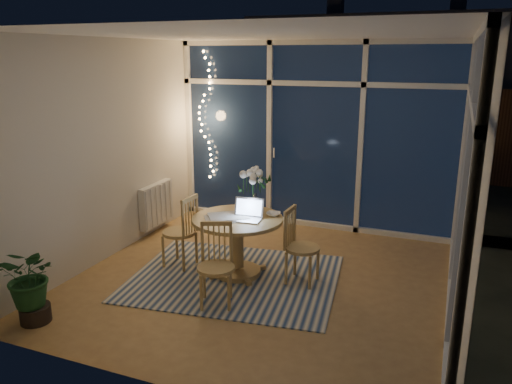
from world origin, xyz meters
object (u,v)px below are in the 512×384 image
potted_plant (32,284)px  chair_left (179,231)px  dining_table (238,247)px  chair_front (216,266)px  flower_vase (255,202)px  chair_right (303,246)px  laptop (246,210)px

potted_plant → chair_left: bearing=69.4°
dining_table → chair_front: 0.73m
flower_vase → chair_right: bearing=-20.5°
chair_left → potted_plant: bearing=-16.9°
chair_front → chair_left: bearing=118.0°
chair_right → dining_table: bearing=99.2°
chair_front → potted_plant: (-1.43, -0.91, -0.04)m
laptop → chair_front: bearing=-97.5°
laptop → flower_vase: (-0.04, 0.36, -0.01)m
dining_table → laptop: laptop is taller
dining_table → chair_front: size_ratio=1.19×
dining_table → potted_plant: size_ratio=1.32×
chair_front → laptop: (0.03, 0.68, 0.38)m
dining_table → laptop: (0.12, -0.04, 0.46)m
chair_left → potted_plant: size_ratio=1.16×
chair_left → chair_front: bearing=53.0°
chair_right → flower_vase: 0.78m
potted_plant → flower_vase: bearing=53.9°
chair_front → flower_vase: bearing=68.9°
chair_front → potted_plant: size_ratio=1.11×
dining_table → laptop: size_ratio=3.08×
chair_right → chair_front: bearing=144.6°
chair_front → flower_vase: flower_vase is taller
laptop → potted_plant: bearing=-137.3°
dining_table → chair_left: size_ratio=1.14×
chair_right → potted_plant: 2.68m
chair_left → chair_front: chair_left is taller
chair_left → chair_right: size_ratio=1.04×
dining_table → chair_left: chair_left is taller
chair_front → laptop: 0.78m
dining_table → chair_front: (0.09, -0.73, 0.08)m
chair_front → chair_right: bearing=30.0°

